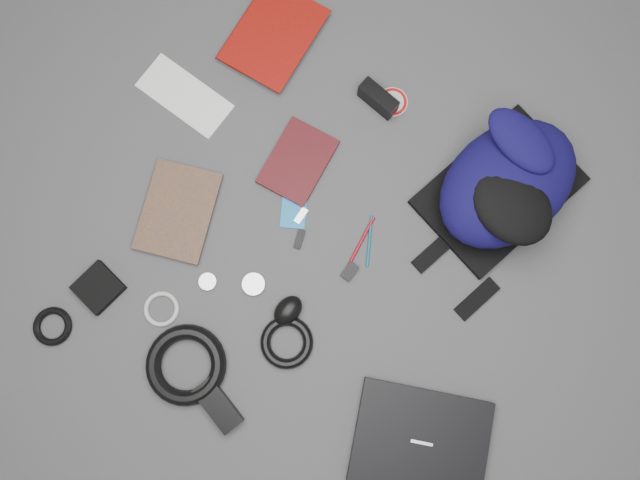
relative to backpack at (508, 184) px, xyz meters
The scene contains 24 objects.
ground 0.48m from the backpack, 135.92° to the right, with size 4.00×4.00×0.00m, color #4F4F51.
backpack is the anchor object (origin of this frame).
laptop 0.65m from the backpack, 80.86° to the right, with size 0.31×0.24×0.03m, color black.
textbook_red 0.81m from the backpack, behind, with size 0.20×0.26×0.03m, color maroon.
comic_book 0.90m from the backpack, 149.63° to the right, with size 0.17×0.24×0.02m, color #B46C0C.
envelope 0.85m from the backpack, 169.24° to the right, with size 0.24×0.11×0.00m, color white.
dvd_case 0.52m from the backpack, 160.18° to the right, with size 0.14×0.20×0.02m, color #3A0B0D.
compact_camera 0.39m from the backpack, behind, with size 0.11×0.04×0.06m, color black.
sticker_disc 0.37m from the backpack, 166.24° to the left, with size 0.08×0.08×0.00m, color silver.
pen_teal 0.36m from the backpack, 130.46° to the right, with size 0.01×0.01×0.13m, color #0B5769.
pen_red 0.39m from the backpack, 130.78° to the right, with size 0.01×0.01×0.15m, color maroon.
id_badge 0.53m from the backpack, 146.55° to the right, with size 0.06×0.10×0.00m, color #197BC1.
usb_black 0.52m from the backpack, 137.99° to the right, with size 0.02×0.05×0.01m, color black.
usb_silver 0.51m from the backpack, 144.47° to the right, with size 0.02×0.04×0.01m, color #B8B8BA.
key_fob 0.44m from the backpack, 123.26° to the right, with size 0.03×0.04×0.01m, color black.
mouse 0.61m from the backpack, 122.03° to the right, with size 0.06×0.08×0.04m, color black.
headphone_left 0.77m from the backpack, 134.22° to the right, with size 0.04×0.04×0.01m, color #B6B6B9.
headphone_right 0.66m from the backpack, 130.71° to the right, with size 0.06×0.06×0.01m, color #B1B1B3.
cable_coil 0.66m from the backpack, 116.30° to the right, with size 0.13×0.13×0.02m, color black.
power_brick 0.88m from the backpack, 114.52° to the right, with size 0.13×0.06×0.03m, color black.
power_cord_coil 0.89m from the backpack, 122.54° to the right, with size 0.20×0.20×0.04m, color black.
pouch 1.03m from the backpack, 137.89° to the right, with size 0.10×0.10×0.03m, color black.
earbud_coil 1.16m from the backpack, 134.62° to the right, with size 0.10×0.10×0.02m, color black.
white_cable_coil 0.90m from the backpack, 132.25° to the right, with size 0.09×0.09×0.01m, color silver.
Camera 1 is at (0.11, -0.20, 1.55)m, focal length 35.00 mm.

